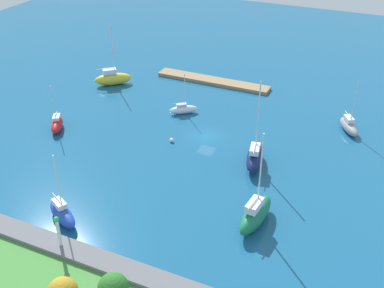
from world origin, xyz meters
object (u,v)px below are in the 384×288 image
(sailboat_navy_along_channel, at_px, (255,157))
(mooring_buoy_white, at_px, (172,140))
(sailboat_yellow_inner_mooring, at_px, (113,78))
(sailboat_gray_near_pier, at_px, (349,126))
(park_tree_east, at_px, (113,288))
(pier_dock, at_px, (213,81))
(harbor_beacon, at_px, (58,229))
(sailboat_red_center_basin, at_px, (57,124))
(sailboat_white_far_south, at_px, (183,109))
(sailboat_blue_far_north, at_px, (62,213))
(sailboat_green_east_end, at_px, (255,214))

(sailboat_navy_along_channel, xyz_separation_m, mooring_buoy_white, (13.19, -1.04, -1.14))
(sailboat_yellow_inner_mooring, bearing_deg, sailboat_gray_near_pier, -39.41)
(park_tree_east, bearing_deg, pier_dock, -76.38)
(harbor_beacon, bearing_deg, sailboat_red_center_basin, -50.75)
(harbor_beacon, relative_size, sailboat_white_far_south, 0.53)
(sailboat_navy_along_channel, distance_m, sailboat_yellow_inner_mooring, 36.03)
(sailboat_gray_near_pier, bearing_deg, sailboat_yellow_inner_mooring, -120.66)
(pier_dock, distance_m, sailboat_yellow_inner_mooring, 18.67)
(park_tree_east, distance_m, sailboat_navy_along_channel, 30.33)
(park_tree_east, height_order, sailboat_white_far_south, sailboat_white_far_south)
(sailboat_red_center_basin, height_order, mooring_buoy_white, sailboat_red_center_basin)
(sailboat_yellow_inner_mooring, relative_size, sailboat_red_center_basin, 1.51)
(sailboat_white_far_south, height_order, sailboat_blue_far_north, sailboat_blue_far_north)
(sailboat_gray_near_pier, height_order, sailboat_white_far_south, sailboat_gray_near_pier)
(harbor_beacon, xyz_separation_m, sailboat_navy_along_channel, (-13.09, -24.91, -2.07))
(sailboat_blue_far_north, bearing_deg, mooring_buoy_white, 109.07)
(sailboat_navy_along_channel, bearing_deg, park_tree_east, 162.95)
(pier_dock, bearing_deg, sailboat_green_east_end, 119.30)
(sailboat_red_center_basin, distance_m, mooring_buoy_white, 18.27)
(sailboat_white_far_south, bearing_deg, mooring_buoy_white, -112.95)
(sailboat_navy_along_channel, relative_size, sailboat_white_far_south, 1.78)
(harbor_beacon, relative_size, sailboat_yellow_inner_mooring, 0.33)
(sailboat_white_far_south, bearing_deg, sailboat_red_center_basin, -177.20)
(sailboat_white_far_south, bearing_deg, harbor_beacon, -123.66)
(sailboat_white_far_south, bearing_deg, sailboat_yellow_inner_mooring, 125.27)
(sailboat_white_far_south, xyz_separation_m, sailboat_red_center_basin, (15.39, 13.17, 0.18))
(sailboat_gray_near_pier, distance_m, mooring_buoy_white, 27.42)
(park_tree_east, bearing_deg, sailboat_green_east_end, -110.71)
(sailboat_gray_near_pier, xyz_separation_m, sailboat_red_center_basin, (41.14, 18.42, 0.05))
(sailboat_gray_near_pier, relative_size, sailboat_green_east_end, 0.72)
(sailboat_green_east_end, relative_size, sailboat_red_center_basin, 1.57)
(sailboat_green_east_end, distance_m, mooring_buoy_white, 21.36)
(sailboat_navy_along_channel, distance_m, sailboat_white_far_south, 18.62)
(harbor_beacon, height_order, sailboat_green_east_end, sailboat_green_east_end)
(park_tree_east, relative_size, sailboat_gray_near_pier, 0.60)
(sailboat_gray_near_pier, bearing_deg, park_tree_east, -46.89)
(sailboat_navy_along_channel, xyz_separation_m, sailboat_green_east_end, (-3.94, 11.66, 0.04))
(sailboat_green_east_end, bearing_deg, park_tree_east, 164.97)
(sailboat_red_center_basin, bearing_deg, sailboat_blue_far_north, 9.62)
(sailboat_gray_near_pier, height_order, sailboat_blue_far_north, sailboat_blue_far_north)
(harbor_beacon, relative_size, sailboat_red_center_basin, 0.49)
(sailboat_red_center_basin, bearing_deg, park_tree_east, 15.77)
(sailboat_blue_far_north, bearing_deg, sailboat_gray_near_pier, 81.16)
(park_tree_east, bearing_deg, sailboat_gray_near_pier, -106.15)
(harbor_beacon, distance_m, mooring_buoy_white, 26.14)
(sailboat_blue_far_north, relative_size, sailboat_yellow_inner_mooring, 0.80)
(pier_dock, distance_m, mooring_buoy_white, 23.19)
(pier_dock, distance_m, park_tree_east, 55.79)
(mooring_buoy_white, bearing_deg, harbor_beacon, 90.21)
(pier_dock, xyz_separation_m, sailboat_gray_near_pier, (-26.25, 8.63, 0.61))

